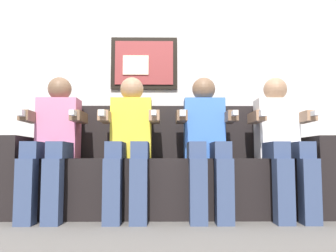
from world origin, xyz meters
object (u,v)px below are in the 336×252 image
object	(u,v)px
couch	(168,175)
person_left_center	(130,138)
person_right_center	(206,138)
person_rightmost	(282,138)
person_leftmost	(54,138)

from	to	relation	value
couch	person_left_center	distance (m)	0.45
person_right_center	person_left_center	bearing A→B (deg)	180.00
person_right_center	person_rightmost	bearing A→B (deg)	0.00
person_left_center	person_right_center	bearing A→B (deg)	0.00
person_leftmost	person_right_center	bearing A→B (deg)	0.00
person_leftmost	person_right_center	size ratio (longest dim) A/B	1.00
person_left_center	person_rightmost	xyz separation A→B (m)	(1.18, 0.00, 0.00)
person_left_center	person_rightmost	size ratio (longest dim) A/B	1.00
couch	person_leftmost	xyz separation A→B (m)	(-0.88, -0.17, 0.29)
person_left_center	person_leftmost	bearing A→B (deg)	180.00
couch	person_right_center	distance (m)	0.45
person_right_center	person_rightmost	distance (m)	0.59
person_leftmost	couch	bearing A→B (deg)	10.83
couch	person_leftmost	size ratio (longest dim) A/B	2.25
person_leftmost	person_right_center	distance (m)	1.18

